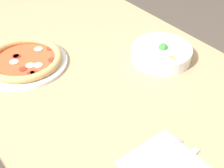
# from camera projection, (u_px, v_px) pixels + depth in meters

# --- Properties ---
(dining_table) EXTENTS (1.36, 0.86, 0.78)m
(dining_table) POSITION_uv_depth(u_px,v_px,m) (85.00, 77.00, 1.24)
(dining_table) COLOR tan
(dining_table) RESTS_ON ground_plane
(pizza) EXTENTS (0.31, 0.31, 0.04)m
(pizza) POSITION_uv_depth(u_px,v_px,m) (24.00, 60.00, 1.11)
(pizza) COLOR white
(pizza) RESTS_ON dining_table
(bowl) EXTENTS (0.22, 0.22, 0.07)m
(bowl) POSITION_uv_depth(u_px,v_px,m) (162.00, 52.00, 1.13)
(bowl) COLOR white
(bowl) RESTS_ON dining_table
(napkin) EXTENTS (0.18, 0.18, 0.00)m
(napkin) POSITION_uv_depth(u_px,v_px,m) (165.00, 168.00, 0.78)
(napkin) COLOR white
(napkin) RESTS_ON dining_table
(fork) EXTENTS (0.03, 0.19, 0.00)m
(fork) POSITION_uv_depth(u_px,v_px,m) (157.00, 160.00, 0.79)
(fork) COLOR silver
(fork) RESTS_ON napkin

